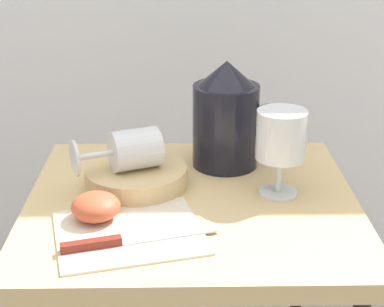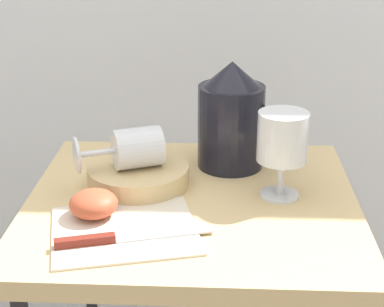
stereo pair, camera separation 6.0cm
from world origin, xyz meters
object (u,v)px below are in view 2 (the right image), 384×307
Objects in this scene: wine_glass_upright at (282,142)px; pitcher at (232,124)px; table at (192,238)px; knife at (111,239)px; wine_glass_tipped_near at (134,148)px; basket_tray at (138,175)px; apple_half_left at (94,204)px.

pitcher is at bearing 122.26° from wine_glass_upright.
knife reaches higher than table.
knife is at bearing -92.55° from wine_glass_tipped_near.
wine_glass_tipped_near is at bearing 173.33° from wine_glass_upright.
table is at bearing -27.86° from basket_tray.
wine_glass_upright is 0.24m from wine_glass_tipped_near.
basket_tray is 0.25m from wine_glass_upright.
table is 4.10× the size of basket_tray.
wine_glass_tipped_near is (-0.10, 0.05, 0.14)m from table.
apple_half_left is (-0.29, -0.09, -0.07)m from wine_glass_upright.
wine_glass_upright is at bearing -6.67° from wine_glass_tipped_near.
wine_glass_upright is at bearing 33.47° from knife.
basket_tray is at bearing 66.86° from apple_half_left.
pitcher is (0.06, 0.14, 0.15)m from table.
pitcher reaches higher than wine_glass_upright.
pitcher is at bearing 65.77° from table.
wine_glass_upright is (0.14, 0.02, 0.17)m from table.
wine_glass_upright is 0.65× the size of knife.
basket_tray is at bearing 44.18° from wine_glass_tipped_near.
wine_glass_tipped_near is at bearing -135.82° from basket_tray.
wine_glass_upright reaches higher than apple_half_left.
pitcher is at bearing 30.81° from wine_glass_tipped_near.
wine_glass_upright is 0.92× the size of wine_glass_tipped_near.
table is at bearing 54.16° from knife.
wine_glass_tipped_near is at bearing 67.95° from apple_half_left.
table is 0.14m from basket_tray.
table is 0.18m from wine_glass_tipped_near.
wine_glass_upright is 0.31m from knife.
apple_half_left is at bearing -134.40° from pitcher.
wine_glass_upright is at bearing 17.20° from apple_half_left.
table is 0.19m from apple_half_left.
pitcher is 0.19m from wine_glass_tipped_near.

